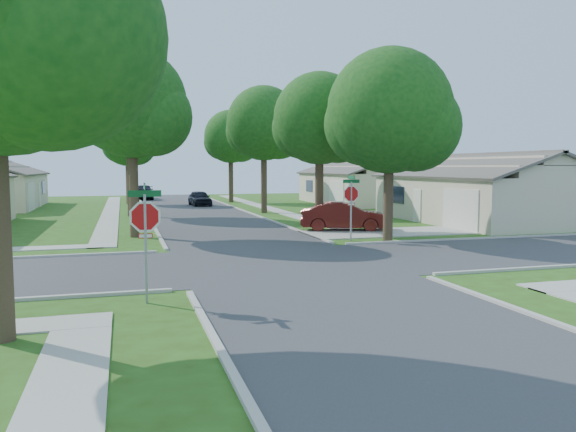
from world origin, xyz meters
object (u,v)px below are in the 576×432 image
at_px(house_ne_far, 362,187).
at_px(tree_e_near, 320,123).
at_px(stop_sign_ne, 351,197).
at_px(car_driveway, 344,216).
at_px(tree_w_mid, 130,121).
at_px(house_ne_near, 481,197).
at_px(tree_w_far, 128,143).
at_px(car_curb_east, 200,198).
at_px(tree_e_far, 231,139).
at_px(car_curb_west, 143,192).
at_px(tree_w_near, 133,108).
at_px(tree_ne_corner, 391,117).
at_px(stop_sign_sw, 145,222).
at_px(tree_e_mid, 265,127).

bearing_deg(house_ne_far, tree_e_near, -119.35).
height_order(stop_sign_ne, car_driveway, stop_sign_ne).
height_order(stop_sign_ne, tree_w_mid, tree_w_mid).
height_order(house_ne_near, house_ne_far, same).
xyz_separation_m(tree_w_mid, tree_w_far, (-0.01, 13.00, -0.98)).
bearing_deg(car_curb_east, tree_e_far, 43.96).
relative_size(house_ne_near, car_curb_west, 2.65).
distance_m(tree_e_near, tree_w_mid, 15.26).
bearing_deg(tree_w_near, tree_e_far, 69.40).
bearing_deg(tree_e_near, house_ne_far, 60.65).
xyz_separation_m(stop_sign_ne, tree_ne_corner, (1.66, -0.49, 3.56)).
distance_m(tree_w_near, car_driveway, 11.92).
bearing_deg(car_driveway, car_curb_east, 31.54).
height_order(stop_sign_sw, tree_w_far, tree_w_far).
xyz_separation_m(stop_sign_sw, tree_e_far, (9.45, 38.71, 3.95)).
xyz_separation_m(tree_e_far, car_driveway, (1.25, -25.31, -5.22)).
xyz_separation_m(tree_w_far, house_ne_far, (20.64, -5.01, -3.99)).
relative_size(tree_ne_corner, house_ne_near, 0.64).
distance_m(tree_e_mid, house_ne_far, 14.58).
bearing_deg(house_ne_far, tree_w_far, 166.36).
height_order(tree_w_near, tree_w_far, tree_w_near).
height_order(stop_sign_ne, car_curb_east, stop_sign_ne).
relative_size(stop_sign_ne, tree_e_far, 0.34).
xyz_separation_m(tree_w_mid, car_driveway, (10.64, -12.31, -5.73)).
xyz_separation_m(stop_sign_sw, house_ne_near, (20.69, 15.70, -0.51)).
distance_m(tree_ne_corner, car_curb_east, 26.80).
bearing_deg(house_ne_near, stop_sign_sw, -142.82).
height_order(stop_sign_sw, house_ne_near, house_ne_near).
xyz_separation_m(tree_e_mid, house_ne_near, (11.23, -10.01, -4.74)).
distance_m(stop_sign_ne, tree_w_mid, 19.31).
bearing_deg(tree_e_mid, tree_w_near, -128.08).
xyz_separation_m(house_ne_far, car_driveway, (-9.99, -20.30, -0.76)).
bearing_deg(tree_ne_corner, tree_w_mid, 123.22).
distance_m(tree_e_near, house_ne_near, 12.14).
height_order(house_ne_far, car_curb_west, house_ne_far).
height_order(tree_e_mid, car_driveway, tree_e_mid).
relative_size(tree_e_near, house_ne_far, 0.61).
bearing_deg(tree_w_mid, stop_sign_ne, -60.20).
distance_m(stop_sign_sw, tree_w_near, 14.30).
xyz_separation_m(stop_sign_ne, tree_w_near, (-9.34, 4.31, 4.08)).
bearing_deg(stop_sign_ne, stop_sign_sw, -135.00).
bearing_deg(stop_sign_sw, tree_w_far, 89.93).
xyz_separation_m(stop_sign_sw, tree_e_near, (9.45, 13.71, 3.61)).
height_order(stop_sign_ne, house_ne_far, house_ne_far).
relative_size(tree_e_near, tree_w_mid, 0.87).
bearing_deg(tree_e_mid, car_driveway, -84.24).
xyz_separation_m(tree_w_near, tree_ne_corner, (11.00, -4.80, -0.52)).
relative_size(tree_w_mid, tree_ne_corner, 1.10).
distance_m(stop_sign_ne, tree_e_mid, 16.84).
xyz_separation_m(tree_e_mid, tree_ne_corner, (1.60, -16.80, -0.66)).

